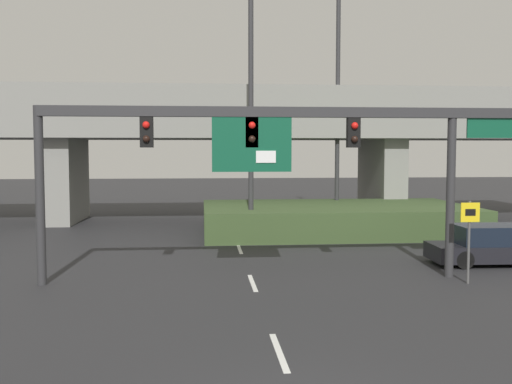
% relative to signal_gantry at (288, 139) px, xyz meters
% --- Properties ---
extents(lane_markings, '(0.14, 21.70, 0.01)m').
position_rel_signal_gantry_xyz_m(lane_markings, '(-1.16, 2.89, -4.49)').
color(lane_markings, silver).
rests_on(lane_markings, ground).
extents(signal_gantry, '(16.57, 0.44, 5.50)m').
position_rel_signal_gantry_xyz_m(signal_gantry, '(0.00, 0.00, 0.00)').
color(signal_gantry, '#2D2D30').
rests_on(signal_gantry, ground).
extents(speed_limit_sign, '(0.60, 0.11, 2.59)m').
position_rel_signal_gantry_xyz_m(speed_limit_sign, '(5.50, -1.05, -2.81)').
color(speed_limit_sign, '#4C4C4C').
rests_on(speed_limit_sign, ground).
extents(highway_light_pole_near, '(0.70, 0.36, 18.18)m').
position_rel_signal_gantry_xyz_m(highway_light_pole_near, '(-0.45, 8.93, 4.98)').
color(highway_light_pole_near, '#2D2D30').
rests_on(highway_light_pole_near, ground).
extents(highway_light_pole_far, '(0.70, 0.36, 16.22)m').
position_rel_signal_gantry_xyz_m(highway_light_pole_far, '(4.74, 13.84, 4.00)').
color(highway_light_pole_far, '#2D2D30').
rests_on(highway_light_pole_far, ground).
extents(overpass_bridge, '(44.02, 7.18, 7.67)m').
position_rel_signal_gantry_xyz_m(overpass_bridge, '(-1.16, 16.85, 0.96)').
color(overpass_bridge, gray).
rests_on(overpass_bridge, ground).
extents(grass_embankment, '(13.24, 7.58, 1.38)m').
position_rel_signal_gantry_xyz_m(grass_embankment, '(3.99, 10.85, -3.80)').
color(grass_embankment, '#384C28').
rests_on(grass_embankment, ground).
extents(parked_sedan_near_right, '(4.67, 2.00, 1.43)m').
position_rel_signal_gantry_xyz_m(parked_sedan_near_right, '(7.80, 1.98, -3.83)').
color(parked_sedan_near_right, black).
rests_on(parked_sedan_near_right, ground).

